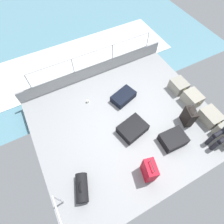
{
  "coord_description": "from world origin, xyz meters",
  "views": [
    {
      "loc": [
        2.08,
        -1.57,
        4.67
      ],
      "look_at": [
        -0.38,
        -0.27,
        0.25
      ],
      "focal_mm": 28.89,
      "sensor_mm": 36.0,
      "label": 1
    }
  ],
  "objects_px": {
    "suitcase_2": "(188,116)",
    "suitcase_4": "(132,129)",
    "cargo_crate_1": "(192,98)",
    "suitcase_1": "(123,97)",
    "paper_cup": "(88,101)",
    "cargo_crate_2": "(210,117)",
    "suitcase_3": "(149,170)",
    "suitcase_0": "(173,139)",
    "cargo_crate_0": "(178,86)",
    "duffel_bag": "(82,188)"
  },
  "relations": [
    {
      "from": "cargo_crate_0",
      "to": "duffel_bag",
      "type": "xyz_separation_m",
      "value": [
        1.39,
        -3.98,
        -0.03
      ]
    },
    {
      "from": "cargo_crate_0",
      "to": "cargo_crate_1",
      "type": "xyz_separation_m",
      "value": [
        0.6,
        0.03,
        0.02
      ]
    },
    {
      "from": "cargo_crate_2",
      "to": "paper_cup",
      "type": "height_order",
      "value": "cargo_crate_2"
    },
    {
      "from": "paper_cup",
      "to": "cargo_crate_1",
      "type": "bearing_deg",
      "value": 62.24
    },
    {
      "from": "cargo_crate_2",
      "to": "suitcase_1",
      "type": "relative_size",
      "value": 0.72
    },
    {
      "from": "paper_cup",
      "to": "cargo_crate_0",
      "type": "bearing_deg",
      "value": 72.28
    },
    {
      "from": "suitcase_0",
      "to": "suitcase_2",
      "type": "height_order",
      "value": "suitcase_2"
    },
    {
      "from": "suitcase_1",
      "to": "paper_cup",
      "type": "bearing_deg",
      "value": -111.36
    },
    {
      "from": "suitcase_2",
      "to": "duffel_bag",
      "type": "distance_m",
      "value": 3.43
    },
    {
      "from": "suitcase_4",
      "to": "paper_cup",
      "type": "height_order",
      "value": "suitcase_4"
    },
    {
      "from": "cargo_crate_0",
      "to": "suitcase_0",
      "type": "height_order",
      "value": "cargo_crate_0"
    },
    {
      "from": "suitcase_0",
      "to": "suitcase_3",
      "type": "bearing_deg",
      "value": -69.45
    },
    {
      "from": "paper_cup",
      "to": "cargo_crate_2",
      "type": "bearing_deg",
      "value": 52.11
    },
    {
      "from": "paper_cup",
      "to": "suitcase_0",
      "type": "bearing_deg",
      "value": 33.5
    },
    {
      "from": "cargo_crate_0",
      "to": "suitcase_3",
      "type": "xyz_separation_m",
      "value": [
        1.82,
        -2.4,
        0.13
      ]
    },
    {
      "from": "suitcase_2",
      "to": "suitcase_3",
      "type": "distance_m",
      "value": 1.97
    },
    {
      "from": "cargo_crate_0",
      "to": "suitcase_4",
      "type": "bearing_deg",
      "value": -73.79
    },
    {
      "from": "cargo_crate_2",
      "to": "suitcase_2",
      "type": "xyz_separation_m",
      "value": [
        -0.27,
        -0.63,
        0.12
      ]
    },
    {
      "from": "duffel_bag",
      "to": "paper_cup",
      "type": "distance_m",
      "value": 2.57
    },
    {
      "from": "paper_cup",
      "to": "suitcase_1",
      "type": "bearing_deg",
      "value": 68.64
    },
    {
      "from": "suitcase_4",
      "to": "paper_cup",
      "type": "distance_m",
      "value": 1.68
    },
    {
      "from": "cargo_crate_1",
      "to": "suitcase_0",
      "type": "bearing_deg",
      "value": -59.08
    },
    {
      "from": "suitcase_3",
      "to": "paper_cup",
      "type": "distance_m",
      "value": 2.77
    },
    {
      "from": "suitcase_2",
      "to": "suitcase_4",
      "type": "bearing_deg",
      "value": -106.92
    },
    {
      "from": "cargo_crate_0",
      "to": "suitcase_2",
      "type": "bearing_deg",
      "value": -27.54
    },
    {
      "from": "duffel_bag",
      "to": "suitcase_1",
      "type": "bearing_deg",
      "value": 130.56
    },
    {
      "from": "cargo_crate_1",
      "to": "suitcase_1",
      "type": "height_order",
      "value": "cargo_crate_1"
    },
    {
      "from": "cargo_crate_2",
      "to": "suitcase_4",
      "type": "bearing_deg",
      "value": -108.68
    },
    {
      "from": "cargo_crate_2",
      "to": "duffel_bag",
      "type": "height_order",
      "value": "duffel_bag"
    },
    {
      "from": "suitcase_4",
      "to": "paper_cup",
      "type": "bearing_deg",
      "value": -154.68
    },
    {
      "from": "suitcase_1",
      "to": "suitcase_2",
      "type": "relative_size",
      "value": 1.11
    },
    {
      "from": "suitcase_1",
      "to": "suitcase_3",
      "type": "bearing_deg",
      "value": -15.12
    },
    {
      "from": "cargo_crate_1",
      "to": "suitcase_4",
      "type": "relative_size",
      "value": 0.65
    },
    {
      "from": "suitcase_1",
      "to": "duffel_bag",
      "type": "bearing_deg",
      "value": -49.44
    },
    {
      "from": "cargo_crate_1",
      "to": "duffel_bag",
      "type": "xyz_separation_m",
      "value": [
        0.79,
        -4.01,
        -0.05
      ]
    },
    {
      "from": "cargo_crate_2",
      "to": "suitcase_3",
      "type": "height_order",
      "value": "suitcase_3"
    },
    {
      "from": "suitcase_1",
      "to": "suitcase_4",
      "type": "bearing_deg",
      "value": -16.96
    },
    {
      "from": "suitcase_2",
      "to": "suitcase_4",
      "type": "relative_size",
      "value": 0.88
    },
    {
      "from": "cargo_crate_0",
      "to": "suitcase_2",
      "type": "xyz_separation_m",
      "value": [
        1.09,
        -0.57,
        0.11
      ]
    },
    {
      "from": "paper_cup",
      "to": "duffel_bag",
      "type": "bearing_deg",
      "value": -26.49
    },
    {
      "from": "suitcase_3",
      "to": "suitcase_4",
      "type": "bearing_deg",
      "value": 166.61
    },
    {
      "from": "suitcase_0",
      "to": "duffel_bag",
      "type": "relative_size",
      "value": 1.0
    },
    {
      "from": "suitcase_0",
      "to": "cargo_crate_2",
      "type": "bearing_deg",
      "value": 92.22
    },
    {
      "from": "suitcase_1",
      "to": "paper_cup",
      "type": "relative_size",
      "value": 8.45
    },
    {
      "from": "cargo_crate_1",
      "to": "paper_cup",
      "type": "xyz_separation_m",
      "value": [
        -1.51,
        -2.87,
        -0.14
      ]
    },
    {
      "from": "cargo_crate_1",
      "to": "suitcase_0",
      "type": "distance_m",
      "value": 1.56
    },
    {
      "from": "suitcase_1",
      "to": "suitcase_2",
      "type": "distance_m",
      "value": 2.0
    },
    {
      "from": "cargo_crate_0",
      "to": "duffel_bag",
      "type": "bearing_deg",
      "value": -70.71
    },
    {
      "from": "suitcase_2",
      "to": "cargo_crate_2",
      "type": "bearing_deg",
      "value": 67.18
    },
    {
      "from": "cargo_crate_2",
      "to": "suitcase_0",
      "type": "height_order",
      "value": "cargo_crate_2"
    }
  ]
}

